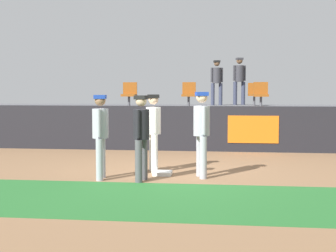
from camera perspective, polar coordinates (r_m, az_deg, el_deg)
ground_plane at (r=10.66m, az=0.75°, el=-5.70°), size 60.00×60.00×0.00m
grass_foreground_strip at (r=8.19m, az=-1.20°, el=-8.74°), size 18.00×2.80×0.01m
first_base at (r=10.49m, az=-0.67°, el=-5.64°), size 0.40×0.40×0.08m
player_fielder_home at (r=10.81m, az=-1.73°, el=-0.15°), size 0.42×0.57×1.75m
player_runner_visitor at (r=9.97m, az=-8.06°, el=-0.55°), size 0.36×0.49×1.75m
player_coach_visitor at (r=10.10m, az=4.03°, el=-0.25°), size 0.43×0.49×1.81m
player_umpire at (r=9.68m, az=-3.21°, el=-0.68°), size 0.39×0.48×1.75m
field_wall at (r=14.60m, az=2.52°, el=-0.29°), size 18.00×0.26×1.37m
bleacher_platform at (r=17.16m, az=3.15°, el=0.24°), size 18.00×4.80×1.28m
seat_front_right at (r=15.99m, az=11.01°, el=3.86°), size 0.47×0.44×0.84m
seat_back_right at (r=17.78m, az=10.24°, el=3.91°), size 0.45×0.44×0.84m
seat_front_left at (r=16.28m, az=-4.63°, el=3.93°), size 0.48×0.44×0.84m
seat_front_center at (r=16.00m, az=2.50°, el=3.93°), size 0.45×0.44×0.84m
spectator_hooded at (r=18.30m, az=5.84°, el=5.56°), size 0.47×0.38×1.69m
spectator_capped at (r=18.90m, az=8.50°, el=5.73°), size 0.49×0.43×1.83m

